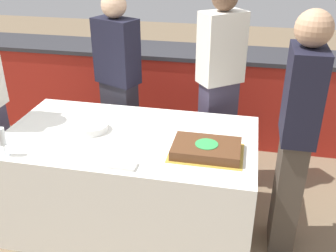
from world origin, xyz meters
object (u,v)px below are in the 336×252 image
object	(u,v)px
wine_glass	(2,138)
person_seated_right	(296,136)
cake	(206,149)
person_cutting_cake	(219,88)
plate_stack	(92,127)
person_standing_back	(119,85)

from	to	relation	value
wine_glass	person_seated_right	xyz separation A→B (m)	(1.77, 0.41, -0.01)
cake	wine_glass	distance (m)	1.26
person_cutting_cake	person_seated_right	bearing A→B (deg)	89.70
person_cutting_cake	cake	bearing A→B (deg)	51.90
plate_stack	cake	bearing A→B (deg)	-10.37
cake	person_cutting_cake	world-z (taller)	person_cutting_cake
plate_stack	wine_glass	xyz separation A→B (m)	(-0.40, -0.43, 0.10)
cake	wine_glass	xyz separation A→B (m)	(-1.23, -0.28, 0.09)
plate_stack	person_standing_back	size ratio (longest dim) A/B	0.14
person_cutting_cake	person_standing_back	world-z (taller)	person_cutting_cake
cake	plate_stack	bearing A→B (deg)	169.63
wine_glass	person_seated_right	bearing A→B (deg)	13.09
person_standing_back	person_seated_right	bearing A→B (deg)	176.59
person_cutting_cake	person_standing_back	bearing A→B (deg)	-38.10
person_seated_right	cake	bearing A→B (deg)	-76.36
plate_stack	wine_glass	bearing A→B (deg)	-133.18
cake	person_seated_right	world-z (taller)	person_seated_right
plate_stack	person_standing_back	world-z (taller)	person_standing_back
person_cutting_cake	person_standing_back	size ratio (longest dim) A/B	1.05
plate_stack	person_seated_right	distance (m)	1.37
person_seated_right	person_cutting_cake	bearing A→B (deg)	-142.21
plate_stack	person_standing_back	distance (m)	0.68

